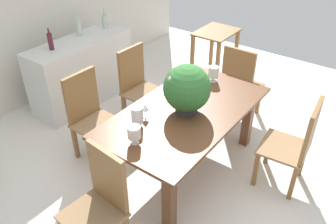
# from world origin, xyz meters

# --- Properties ---
(ground_plane) EXTENTS (7.04, 7.04, 0.00)m
(ground_plane) POSITION_xyz_m (0.00, 0.00, 0.00)
(ground_plane) COLOR silver
(back_wall) EXTENTS (6.40, 0.10, 2.60)m
(back_wall) POSITION_xyz_m (0.00, 2.60, 1.30)
(back_wall) COLOR beige
(back_wall) RESTS_ON ground
(dining_table) EXTENTS (1.86, 1.02, 0.76)m
(dining_table) POSITION_xyz_m (0.00, -0.01, 0.63)
(dining_table) COLOR brown
(dining_table) RESTS_ON ground
(chair_far_left) EXTENTS (0.47, 0.42, 1.01)m
(chair_far_left) POSITION_xyz_m (-0.42, 1.00, 0.55)
(chair_far_left) COLOR brown
(chair_far_left) RESTS_ON ground
(chair_head_end) EXTENTS (0.47, 0.49, 1.00)m
(chair_head_end) POSITION_xyz_m (-1.23, -0.02, 0.55)
(chair_head_end) COLOR brown
(chair_head_end) RESTS_ON ground
(chair_foot_end) EXTENTS (0.42, 0.46, 1.01)m
(chair_foot_end) POSITION_xyz_m (1.23, -0.01, 0.55)
(chair_foot_end) COLOR brown
(chair_foot_end) RESTS_ON ground
(chair_far_right) EXTENTS (0.48, 0.45, 1.00)m
(chair_far_right) POSITION_xyz_m (0.42, 1.01, 0.55)
(chair_far_right) COLOR brown
(chair_far_right) RESTS_ON ground
(chair_near_right) EXTENTS (0.52, 0.49, 1.00)m
(chair_near_right) POSITION_xyz_m (0.43, -1.04, 0.55)
(chair_near_right) COLOR brown
(chair_near_right) RESTS_ON ground
(flower_centerpiece) EXTENTS (0.47, 0.47, 0.50)m
(flower_centerpiece) POSITION_xyz_m (-0.02, -0.03, 1.02)
(flower_centerpiece) COLOR #333338
(flower_centerpiece) RESTS_ON dining_table
(crystal_vase_left) EXTENTS (0.12, 0.12, 0.17)m
(crystal_vase_left) POSITION_xyz_m (-0.71, 0.05, 0.87)
(crystal_vase_left) COLOR silver
(crystal_vase_left) RESTS_ON dining_table
(crystal_vase_center_near) EXTENTS (0.11, 0.11, 0.18)m
(crystal_vase_center_near) POSITION_xyz_m (0.68, 0.08, 0.87)
(crystal_vase_center_near) COLOR silver
(crystal_vase_center_near) RESTS_ON dining_table
(crystal_vase_right) EXTENTS (0.11, 0.11, 0.20)m
(crystal_vase_right) POSITION_xyz_m (-0.50, 0.20, 0.88)
(crystal_vase_right) COLOR silver
(crystal_vase_right) RESTS_ON dining_table
(wine_glass) EXTENTS (0.06, 0.06, 0.15)m
(wine_glass) POSITION_xyz_m (-0.35, 0.23, 0.87)
(wine_glass) COLOR silver
(wine_glass) RESTS_ON dining_table
(kitchen_counter) EXTENTS (1.49, 0.51, 0.92)m
(kitchen_counter) POSITION_xyz_m (0.33, 1.95, 0.46)
(kitchen_counter) COLOR silver
(kitchen_counter) RESTS_ON ground
(wine_bottle_amber) EXTENTS (0.08, 0.08, 0.27)m
(wine_bottle_amber) POSITION_xyz_m (0.46, 2.06, 1.02)
(wine_bottle_amber) COLOR #B2BFB7
(wine_bottle_amber) RESTS_ON kitchen_counter
(wine_bottle_dark) EXTENTS (0.06, 0.06, 0.27)m
(wine_bottle_dark) POSITION_xyz_m (-0.07, 1.98, 1.03)
(wine_bottle_dark) COLOR #511E28
(wine_bottle_dark) RESTS_ON kitchen_counter
(wine_bottle_green) EXTENTS (0.07, 0.07, 0.28)m
(wine_bottle_green) POSITION_xyz_m (0.89, 1.99, 1.02)
(wine_bottle_green) COLOR #B2BFB7
(wine_bottle_green) RESTS_ON kitchen_counter
(side_table) EXTENTS (0.68, 0.54, 0.75)m
(side_table) POSITION_xyz_m (2.13, 0.87, 0.57)
(side_table) COLOR brown
(side_table) RESTS_ON ground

